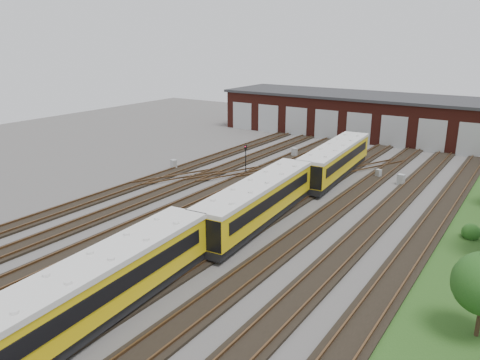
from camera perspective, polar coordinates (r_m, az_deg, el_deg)
The scene contains 14 objects.
ground at distance 39.78m, azimuth -0.05°, elevation -4.68°, with size 120.00×120.00×0.00m, color #403E3C.
track_network at distance 40.29m, azimuth 0.21°, elevation -4.23°, with size 30.40×70.00×0.33m.
maintenance_shed at distance 74.57m, azimuth 17.31°, elevation 7.36°, with size 51.00×12.50×6.35m.
metro_train at distance 37.86m, azimuth 2.25°, elevation -2.56°, with size 4.10×48.23×3.32m.
signal_mast_0 at distance 52.09m, azimuth 0.69°, elevation 3.00°, with size 0.26×0.25×3.29m.
signal_mast_1 at distance 54.73m, azimuth 12.22°, elevation 3.34°, with size 0.28×0.27×3.36m.
signal_mast_2 at distance 57.81m, azimuth 12.05°, elevation 3.93°, with size 0.27×0.25×3.13m.
signal_mast_3 at distance 56.25m, azimuth 13.43°, elevation 3.55°, with size 0.28×0.26×3.21m.
relay_cabinet_0 at distance 54.95m, azimuth -8.09°, elevation 1.90°, with size 0.66×0.55×1.09m, color #A0A3A5.
relay_cabinet_1 at distance 60.49m, azimuth 6.65°, elevation 3.37°, with size 0.68×0.56×1.13m, color #A0A3A5.
relay_cabinet_2 at distance 51.83m, azimuth 10.86°, elevation 0.82°, with size 0.63×0.52×1.05m, color #A0A3A5.
relay_cabinet_3 at distance 53.22m, azimuth 16.52°, elevation 0.77°, with size 0.56×0.46×0.93m, color #A0A3A5.
relay_cabinet_4 at distance 51.32m, azimuth 19.02°, elevation 0.05°, with size 0.67×0.56×1.11m, color #A0A3A5.
bush_0 at distance 39.78m, azimuth 26.37°, elevation -5.48°, with size 1.38×1.38×1.38m, color #164413.
Camera 1 is at (20.43, -30.82, 14.68)m, focal length 35.00 mm.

